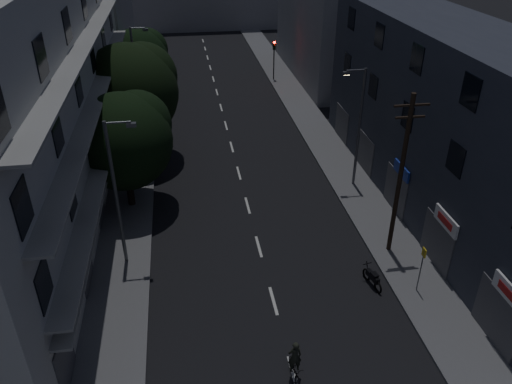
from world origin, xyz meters
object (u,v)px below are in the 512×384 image
object	(u,v)px
bus_stop_sign	(422,262)
cyclist	(294,365)
utility_pole	(401,174)
motorcycle	(372,278)

from	to	relation	value
bus_stop_sign	cyclist	xyz separation A→B (m)	(-7.16, -4.07, -1.24)
utility_pole	cyclist	size ratio (longest dim) A/B	4.66
utility_pole	bus_stop_sign	size ratio (longest dim) A/B	3.56
motorcycle	cyclist	distance (m)	7.13
motorcycle	cyclist	world-z (taller)	cyclist
bus_stop_sign	cyclist	world-z (taller)	bus_stop_sign
utility_pole	motorcycle	distance (m)	5.49
bus_stop_sign	utility_pole	bearing A→B (deg)	91.20
utility_pole	bus_stop_sign	distance (m)	4.57
utility_pole	cyclist	xyz separation A→B (m)	(-7.09, -7.53, -4.22)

